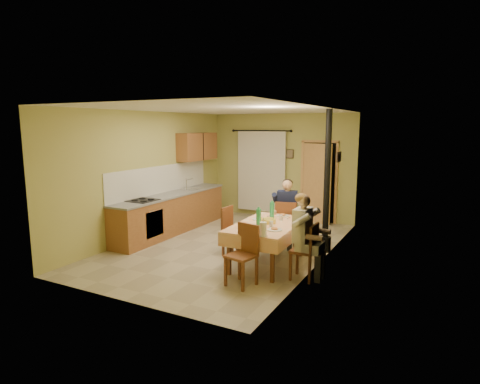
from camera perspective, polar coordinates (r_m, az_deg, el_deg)
The scene contains 17 objects.
floor at distance 8.44m, azimuth -1.84°, elevation -7.69°, with size 4.00×6.00×0.01m, color tan.
room_shell at distance 8.10m, azimuth -1.90°, elevation 4.71°, with size 4.04×6.04×2.82m.
kitchen_run at distance 9.56m, azimuth -9.64°, elevation -2.81°, with size 0.64×3.64×1.56m.
upper_cabinets at distance 10.49m, azimuth -6.06°, elevation 6.44°, with size 0.35×1.40×0.70m, color brown.
curtain at distance 10.98m, azimuth 3.03°, elevation 3.01°, with size 1.70×0.07×2.22m.
doorway at distance 10.47m, azimuth 11.02°, elevation 1.38°, with size 0.96×0.29×2.15m.
dining_table at distance 7.27m, azimuth 3.91°, elevation -7.43°, with size 1.10×1.78×0.76m.
tableware at distance 7.05m, azimuth 3.77°, elevation -4.20°, with size 0.79×1.66×0.33m.
chair_far at distance 8.31m, azimuth 6.60°, elevation -5.94°, with size 0.52×0.52×0.99m.
chair_near at distance 6.38m, azimuth 0.25°, elevation -10.67°, with size 0.48×0.48×0.96m.
chair_right at distance 6.70m, azimuth 9.11°, elevation -9.82°, with size 0.38×0.38×0.94m.
chair_left at distance 7.81m, azimuth -0.84°, elevation -6.91°, with size 0.41×0.41×0.94m.
man_far at distance 8.19m, azimuth 6.69°, elevation -1.94°, with size 0.64×0.55×1.39m.
man_right at distance 6.53m, azimuth 9.14°, elevation -4.91°, with size 0.47×0.58×1.39m.
stove_flue at distance 8.04m, azimuth 12.17°, elevation -1.25°, with size 0.24×0.24×2.80m.
picture_back at distance 10.69m, azimuth 7.14°, elevation 5.41°, with size 0.19×0.03×0.23m, color black.
picture_right at distance 8.49m, azimuth 13.90°, elevation 4.87°, with size 0.03×0.31×0.21m, color brown.
Camera 1 is at (3.95, -7.04, 2.48)m, focal length 30.00 mm.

